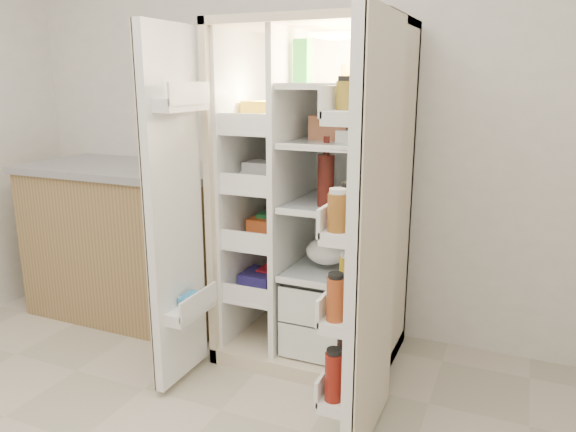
% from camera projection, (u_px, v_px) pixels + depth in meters
% --- Properties ---
extents(wall_back, '(4.00, 0.02, 2.70)m').
position_uv_depth(wall_back, '(309.00, 107.00, 3.22)').
color(wall_back, silver).
rests_on(wall_back, floor).
extents(refrigerator, '(0.92, 0.70, 1.80)m').
position_uv_depth(refrigerator, '(319.00, 223.00, 2.98)').
color(refrigerator, beige).
rests_on(refrigerator, floor).
extents(freezer_door, '(0.15, 0.40, 1.72)m').
position_uv_depth(freezer_door, '(175.00, 212.00, 2.61)').
color(freezer_door, white).
rests_on(freezer_door, floor).
extents(fridge_door, '(0.17, 0.58, 1.72)m').
position_uv_depth(fridge_door, '(368.00, 245.00, 2.15)').
color(fridge_door, white).
rests_on(fridge_door, floor).
extents(kitchen_counter, '(1.36, 0.72, 0.99)m').
position_uv_depth(kitchen_counter, '(135.00, 240.00, 3.54)').
color(kitchen_counter, '#97764B').
rests_on(kitchen_counter, floor).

